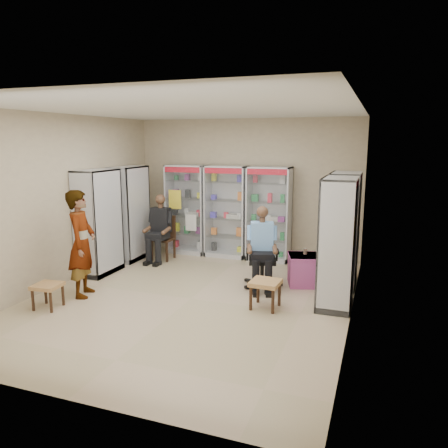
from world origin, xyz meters
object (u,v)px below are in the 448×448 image
(seated_shopkeeper, at_px, (262,250))
(office_chair, at_px, (262,257))
(cabinet_left_far, at_px, (130,213))
(wooden_chair, at_px, (163,238))
(cabinet_back_right, at_px, (269,214))
(pink_trunk, at_px, (305,270))
(cabinet_back_mid, at_px, (227,212))
(cabinet_back_left, at_px, (187,209))
(woven_stool_a, at_px, (265,294))
(cabinet_right_near, at_px, (337,243))
(cabinet_right_far, at_px, (344,230))
(cabinet_left_near, at_px, (98,222))
(woven_stool_b, at_px, (48,296))
(standing_man, at_px, (82,244))

(seated_shopkeeper, bearing_deg, office_chair, 72.96)
(cabinet_left_far, relative_size, wooden_chair, 2.13)
(cabinet_back_right, bearing_deg, pink_trunk, -53.67)
(cabinet_back_mid, relative_size, office_chair, 1.88)
(cabinet_back_mid, distance_m, office_chair, 2.20)
(cabinet_back_left, xyz_separation_m, cabinet_back_right, (1.90, 0.00, 0.00))
(woven_stool_a, bearing_deg, cabinet_right_near, 25.08)
(cabinet_right_near, distance_m, pink_trunk, 1.27)
(seated_shopkeeper, distance_m, woven_stool_a, 1.07)
(cabinet_right_far, bearing_deg, office_chair, 114.56)
(cabinet_back_mid, distance_m, wooden_chair, 1.50)
(cabinet_left_far, distance_m, office_chair, 3.29)
(cabinet_back_left, height_order, pink_trunk, cabinet_back_left)
(cabinet_back_right, height_order, cabinet_left_far, same)
(cabinet_back_mid, distance_m, cabinet_left_near, 2.77)
(pink_trunk, xyz_separation_m, woven_stool_b, (-3.52, -2.45, -0.08))
(cabinet_right_far, xyz_separation_m, wooden_chair, (-3.78, 0.40, -0.53))
(cabinet_right_near, bearing_deg, cabinet_back_mid, 49.16)
(cabinet_left_near, height_order, standing_man, cabinet_left_near)
(woven_stool_b, distance_m, standing_man, 0.97)
(standing_man, bearing_deg, cabinet_back_mid, -43.31)
(cabinet_back_mid, relative_size, cabinet_left_far, 1.00)
(cabinet_right_near, bearing_deg, cabinet_left_far, 73.75)
(cabinet_left_near, bearing_deg, wooden_chair, 152.39)
(cabinet_right_far, height_order, woven_stool_a, cabinet_right_far)
(cabinet_back_right, distance_m, cabinet_left_near, 3.48)
(cabinet_right_near, bearing_deg, cabinet_back_right, 36.16)
(cabinet_back_left, relative_size, cabinet_left_near, 1.00)
(pink_trunk, relative_size, woven_stool_b, 1.47)
(cabinet_back_mid, bearing_deg, cabinet_back_right, 0.00)
(cabinet_right_near, bearing_deg, seated_shopkeeper, 70.84)
(cabinet_back_mid, xyz_separation_m, cabinet_right_far, (2.58, -1.13, 0.00))
(wooden_chair, xyz_separation_m, standing_man, (-0.19, -2.44, 0.41))
(woven_stool_b, bearing_deg, cabinet_right_near, 21.25)
(cabinet_back_left, distance_m, cabinet_back_right, 1.90)
(cabinet_left_near, bearing_deg, cabinet_left_far, 180.00)
(cabinet_back_left, xyz_separation_m, cabinet_back_mid, (0.95, 0.00, 0.00))
(seated_shopkeeper, relative_size, woven_stool_b, 3.50)
(cabinet_left_far, xyz_separation_m, wooden_chair, (0.68, 0.20, -0.53))
(cabinet_right_near, bearing_deg, pink_trunk, 35.89)
(cabinet_back_left, relative_size, pink_trunk, 3.54)
(cabinet_left_far, bearing_deg, wooden_chair, 106.39)
(cabinet_back_right, relative_size, woven_stool_b, 5.19)
(cabinet_right_near, height_order, woven_stool_a, cabinet_right_near)
(cabinet_left_far, xyz_separation_m, seated_shopkeeper, (3.15, -0.85, -0.32))
(cabinet_left_far, relative_size, pink_trunk, 3.54)
(cabinet_right_far, relative_size, cabinet_left_near, 1.00)
(cabinet_back_left, relative_size, woven_stool_b, 5.19)
(cabinet_right_near, distance_m, woven_stool_b, 4.50)
(cabinet_back_left, distance_m, woven_stool_a, 3.78)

